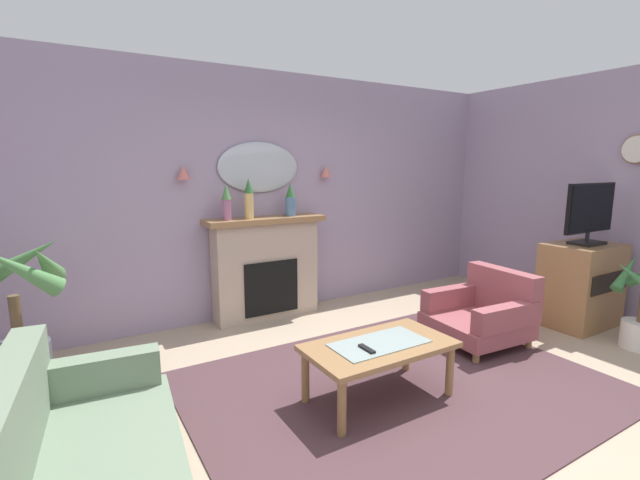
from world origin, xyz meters
The scene contains 18 objects.
floor centered at (0.00, 0.00, -0.05)m, with size 7.30×5.81×0.10m, color tan.
wall_back centered at (0.00, 2.45, 1.39)m, with size 7.30×0.10×2.78m, color #9E8CA8.
patterned_rug centered at (0.00, 0.20, 0.01)m, with size 3.20×2.40×0.01m, color #4C3338.
fireplace centered at (-0.24, 2.23, 0.57)m, with size 1.36×0.36×1.16m.
mantel_vase_left centered at (-0.69, 2.20, 1.36)m, with size 0.10×0.10×0.38m.
mantel_vase_right centered at (-0.44, 2.20, 1.38)m, with size 0.10×0.10×0.44m.
mantel_vase_centre centered at (0.06, 2.20, 1.33)m, with size 0.12×0.12×0.37m.
wall_mirror centered at (-0.24, 2.37, 1.71)m, with size 0.96×0.06×0.56m, color #B2BCC6.
wall_sconce_left centered at (-1.09, 2.32, 1.66)m, with size 0.14×0.14×0.14m, color #D17066.
wall_sconce_right centered at (0.61, 2.32, 1.66)m, with size 0.14×0.14×0.14m, color #D17066.
wall_clock centered at (3.11, 0.09, 1.90)m, with size 0.04×0.31×0.31m.
coffee_table centered at (-0.26, 0.15, 0.38)m, with size 1.10×0.60×0.45m.
tv_remote centered at (-0.42, 0.10, 0.45)m, with size 0.04×0.16×0.02m, color black.
floral_couch centered at (-2.26, 0.01, 0.32)m, with size 1.03×1.79×0.76m.
armchair_beside_couch centered at (1.31, 0.48, 0.31)m, with size 0.88×0.87×0.71m.
tv_cabinet centered at (2.60, 0.25, 0.45)m, with size 0.80×0.57×0.90m.
tv_flatscreen centered at (2.60, 0.23, 1.25)m, with size 0.84×0.24×0.65m.
potted_plant_tall_palm centered at (-2.55, 1.70, 0.61)m, with size 0.78×0.79×1.28m.
Camera 1 is at (-2.19, -2.20, 1.73)m, focal length 24.36 mm.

